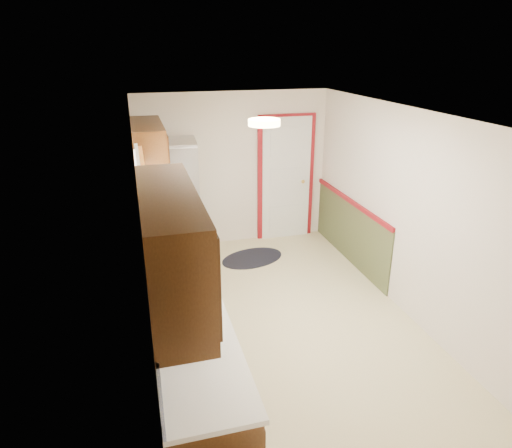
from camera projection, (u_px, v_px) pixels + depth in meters
room_shell at (285, 227)px, 4.91m from camera, size 3.20×5.20×2.52m
kitchen_run at (175, 287)px, 4.49m from camera, size 0.63×4.00×2.20m
back_wall_trim at (299, 189)px, 7.25m from camera, size 1.12×2.30×2.08m
ceiling_fixture at (264, 122)px, 4.23m from camera, size 0.30×0.30×0.06m
microwave at (187, 301)px, 3.66m from camera, size 0.32×0.53×0.35m
refrigerator at (173, 202)px, 6.61m from camera, size 0.80×0.78×1.80m
rug at (252, 258)px, 6.94m from camera, size 1.13×0.90×0.01m
cooktop at (166, 222)px, 5.73m from camera, size 0.46×0.55×0.02m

